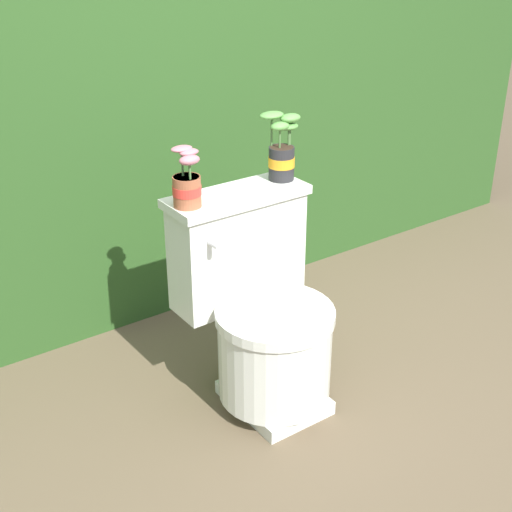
% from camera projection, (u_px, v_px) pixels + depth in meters
% --- Properties ---
extents(ground_plane, '(12.00, 12.00, 0.00)m').
position_uv_depth(ground_plane, '(280.00, 403.00, 2.53)').
color(ground_plane, brown).
extents(hedge_backdrop, '(4.30, 0.87, 1.46)m').
position_uv_depth(hedge_backdrop, '(114.00, 124.00, 3.10)').
color(hedge_backdrop, '#284C1E').
rests_on(hedge_backdrop, ground).
extents(toilet, '(0.49, 0.52, 0.73)m').
position_uv_depth(toilet, '(261.00, 315.00, 2.44)').
color(toilet, silver).
rests_on(toilet, ground).
extents(potted_plant_left, '(0.09, 0.10, 0.20)m').
position_uv_depth(potted_plant_left, '(187.00, 184.00, 2.22)').
color(potted_plant_left, '#9E5638').
rests_on(potted_plant_left, toilet).
extents(potted_plant_midleft, '(0.14, 0.11, 0.23)m').
position_uv_depth(potted_plant_midleft, '(282.00, 151.00, 2.43)').
color(potted_plant_midleft, '#262628').
rests_on(potted_plant_midleft, toilet).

